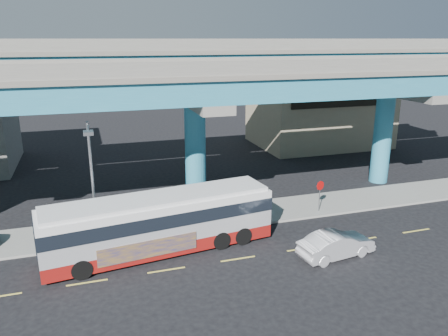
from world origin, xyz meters
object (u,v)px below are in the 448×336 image
object	(u,v)px
transit_bus	(160,221)
sedan	(336,245)
street_lamp	(91,168)
stop_sign	(320,190)

from	to	relation	value
transit_bus	sedan	xyz separation A→B (m)	(9.16, -3.65, -1.10)
street_lamp	stop_sign	size ratio (longest dim) A/B	3.23
sedan	transit_bus	bearing A→B (deg)	60.59
transit_bus	stop_sign	size ratio (longest dim) A/B	5.92
sedan	street_lamp	bearing A→B (deg)	60.04
transit_bus	street_lamp	world-z (taller)	street_lamp
street_lamp	stop_sign	bearing A→B (deg)	2.79
sedan	street_lamp	xyz separation A→B (m)	(-12.59, 5.15, 4.14)
transit_bus	stop_sign	world-z (taller)	transit_bus
transit_bus	sedan	world-z (taller)	transit_bus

